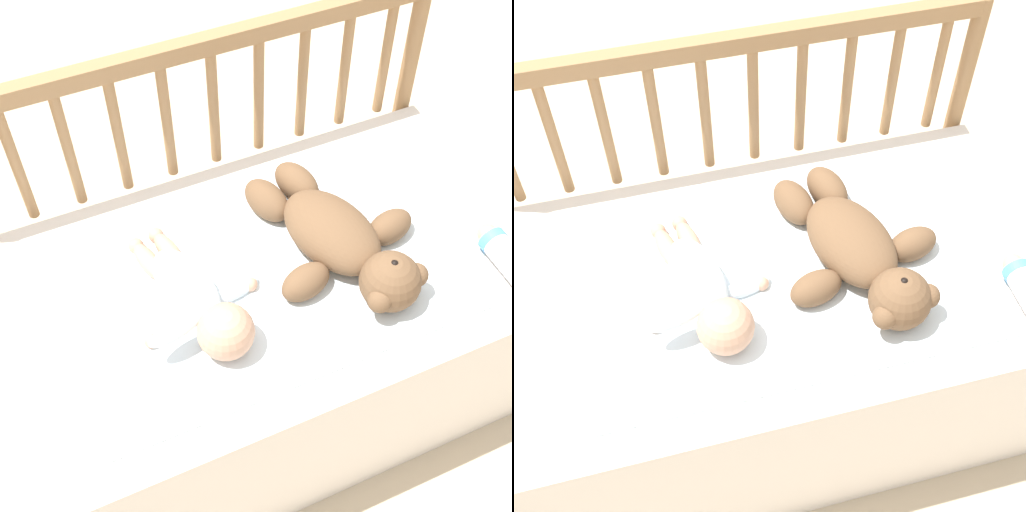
% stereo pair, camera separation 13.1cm
% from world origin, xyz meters
% --- Properties ---
extents(ground_plane, '(12.00, 12.00, 0.00)m').
position_xyz_m(ground_plane, '(0.00, 0.00, 0.00)').
color(ground_plane, '#C6B293').
extents(crib_mattress, '(1.08, 0.61, 0.46)m').
position_xyz_m(crib_mattress, '(0.00, 0.00, 0.23)').
color(crib_mattress, white).
rests_on(crib_mattress, ground_plane).
extents(crib_rail, '(1.08, 0.04, 0.78)m').
position_xyz_m(crib_rail, '(-0.00, 0.33, 0.55)').
color(crib_rail, '#997047').
rests_on(crib_rail, ground_plane).
extents(blanket, '(0.77, 0.50, 0.01)m').
position_xyz_m(blanket, '(0.02, 0.01, 0.46)').
color(blanket, white).
rests_on(blanket, crib_mattress).
extents(teddy_bear, '(0.32, 0.43, 0.12)m').
position_xyz_m(teddy_bear, '(0.17, -0.02, 0.51)').
color(teddy_bear, brown).
rests_on(teddy_bear, crib_mattress).
extents(baby, '(0.25, 0.35, 0.10)m').
position_xyz_m(baby, '(-0.13, -0.03, 0.50)').
color(baby, white).
rests_on(baby, crib_mattress).
extents(baby_bottle, '(0.06, 0.16, 0.06)m').
position_xyz_m(baby_bottle, '(0.45, -0.17, 0.49)').
color(baby_bottle, white).
rests_on(baby_bottle, crib_mattress).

